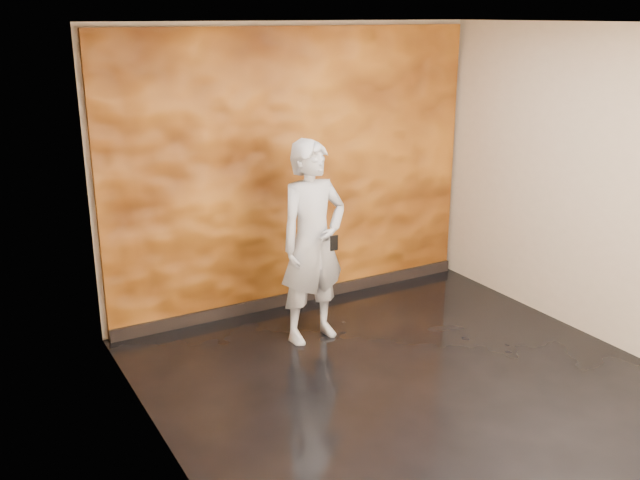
{
  "coord_description": "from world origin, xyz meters",
  "views": [
    {
      "loc": [
        -3.18,
        -4.16,
        2.87
      ],
      "look_at": [
        -0.37,
        0.82,
        1.04
      ],
      "focal_mm": 40.0,
      "sensor_mm": 36.0,
      "label": 1
    }
  ],
  "objects": [
    {
      "name": "baseboard",
      "position": [
        0.0,
        1.92,
        0.06
      ],
      "size": [
        3.9,
        0.04,
        0.12
      ],
      "primitive_type": "cube",
      "color": "black",
      "rests_on": "ground"
    },
    {
      "name": "feature_wall",
      "position": [
        0.0,
        1.96,
        1.38
      ],
      "size": [
        3.9,
        0.06,
        2.75
      ],
      "primitive_type": "cube",
      "color": "orange",
      "rests_on": "ground"
    },
    {
      "name": "man",
      "position": [
        -0.28,
        1.12,
        0.92
      ],
      "size": [
        0.72,
        0.51,
        1.84
      ],
      "primitive_type": "imported",
      "rotation": [
        0.0,
        0.0,
        0.11
      ],
      "color": "#90949F",
      "rests_on": "ground"
    },
    {
      "name": "phone",
      "position": [
        -0.23,
        0.83,
        0.99
      ],
      "size": [
        0.07,
        0.01,
        0.13
      ],
      "primitive_type": "cube",
      "rotation": [
        0.0,
        0.0,
        -0.0
      ],
      "color": "black",
      "rests_on": "man"
    },
    {
      "name": "room",
      "position": [
        0.0,
        0.0,
        1.4
      ],
      "size": [
        4.02,
        4.02,
        2.81
      ],
      "color": "black",
      "rests_on": "ground"
    }
  ]
}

